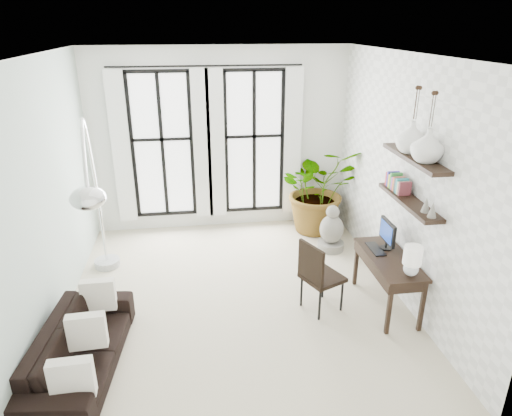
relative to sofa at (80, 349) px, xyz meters
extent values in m
plane|color=beige|center=(1.80, 1.17, -0.28)|extent=(5.00, 5.00, 0.00)
plane|color=white|center=(1.80, 1.17, 2.92)|extent=(5.00, 5.00, 0.00)
plane|color=#AFC4B8|center=(-0.45, 1.17, 1.32)|extent=(0.00, 5.00, 5.00)
plane|color=white|center=(4.05, 1.17, 1.32)|extent=(0.00, 5.00, 5.00)
plane|color=white|center=(1.80, 3.67, 1.32)|extent=(4.50, 0.00, 4.50)
cube|color=white|center=(0.80, 3.64, 1.27)|extent=(1.00, 0.02, 2.50)
cube|color=white|center=(0.12, 3.54, 1.27)|extent=(0.30, 0.04, 2.60)
cube|color=white|center=(1.48, 3.54, 1.27)|extent=(0.30, 0.04, 2.60)
cube|color=white|center=(2.40, 3.64, 1.27)|extent=(1.00, 0.02, 2.50)
cube|color=white|center=(1.72, 3.54, 1.27)|extent=(0.30, 0.04, 2.60)
cube|color=white|center=(3.08, 3.54, 1.27)|extent=(0.30, 0.04, 2.60)
cylinder|color=black|center=(1.60, 3.55, 2.60)|extent=(3.20, 0.03, 0.03)
cube|color=black|center=(3.91, 0.69, 1.22)|extent=(0.25, 1.30, 0.05)
cube|color=black|center=(3.91, 0.69, 1.77)|extent=(0.25, 1.30, 0.05)
cube|color=#CC333F|center=(3.91, 1.24, 1.33)|extent=(0.16, 0.04, 0.18)
cube|color=#4135BB|center=(3.91, 1.20, 1.33)|extent=(0.16, 0.04, 0.18)
cube|color=yellow|center=(3.91, 1.15, 1.33)|extent=(0.16, 0.04, 0.18)
cube|color=green|center=(3.91, 1.11, 1.33)|extent=(0.16, 0.04, 0.18)
cube|color=purple|center=(3.91, 1.06, 1.33)|extent=(0.16, 0.04, 0.18)
cube|color=orange|center=(3.91, 1.02, 1.33)|extent=(0.16, 0.04, 0.18)
cube|color=#454545|center=(3.91, 0.97, 1.33)|extent=(0.16, 0.04, 0.18)
cube|color=teal|center=(3.91, 0.93, 1.33)|extent=(0.16, 0.04, 0.18)
cube|color=beige|center=(3.91, 0.88, 1.33)|extent=(0.16, 0.04, 0.18)
cube|color=brown|center=(3.91, 0.84, 1.33)|extent=(0.16, 0.04, 0.18)
cone|color=gray|center=(3.91, 0.29, 1.33)|extent=(0.10, 0.10, 0.18)
cone|color=gray|center=(3.91, 0.14, 1.33)|extent=(0.10, 0.10, 0.18)
imported|color=black|center=(0.00, 0.00, 0.00)|extent=(0.94, 1.99, 0.56)
cube|color=white|center=(0.10, -0.70, 0.22)|extent=(0.40, 0.12, 0.40)
cube|color=white|center=(0.10, 0.00, 0.22)|extent=(0.40, 0.12, 0.40)
cube|color=white|center=(0.10, 0.70, 0.22)|extent=(0.40, 0.12, 0.40)
imported|color=#2D7228|center=(3.49, 3.20, 0.51)|extent=(1.54, 1.36, 1.58)
cube|color=black|center=(3.75, 0.69, 0.44)|extent=(0.53, 1.24, 0.04)
cube|color=black|center=(3.73, 0.69, 0.35)|extent=(0.48, 1.18, 0.11)
cube|color=black|center=(3.54, 0.12, 0.07)|extent=(0.05, 0.05, 0.69)
cube|color=black|center=(3.96, 0.12, 0.07)|extent=(0.05, 0.05, 0.69)
cube|color=black|center=(3.54, 1.26, 0.07)|extent=(0.05, 0.05, 0.69)
cube|color=black|center=(3.96, 1.26, 0.07)|extent=(0.05, 0.05, 0.69)
cube|color=black|center=(3.80, 0.93, 0.71)|extent=(0.04, 0.42, 0.30)
cube|color=navy|center=(3.77, 0.93, 0.71)|extent=(0.00, 0.36, 0.24)
cube|color=black|center=(3.65, 0.93, 0.47)|extent=(0.15, 0.40, 0.02)
sphere|color=silver|center=(3.80, 0.21, 0.55)|extent=(0.18, 0.18, 0.18)
cylinder|color=white|center=(3.80, 0.21, 0.74)|extent=(0.22, 0.22, 0.22)
cube|color=black|center=(2.90, 0.76, 0.19)|extent=(0.62, 0.62, 0.05)
cube|color=black|center=(2.71, 0.68, 0.45)|extent=(0.23, 0.44, 0.52)
cylinder|color=black|center=(2.71, 0.58, -0.06)|extent=(0.03, 0.03, 0.44)
cylinder|color=black|center=(3.08, 0.58, -0.06)|extent=(0.03, 0.03, 0.44)
cylinder|color=black|center=(2.71, 0.95, -0.06)|extent=(0.03, 0.03, 0.44)
cylinder|color=black|center=(3.08, 0.95, -0.06)|extent=(0.03, 0.03, 0.44)
cylinder|color=silver|center=(-0.10, 2.34, -0.23)|extent=(0.39, 0.39, 0.11)
cylinder|color=silver|center=(-0.10, 2.34, 0.31)|extent=(0.04, 0.04, 1.07)
ellipsoid|color=silver|center=(0.30, 0.05, 1.70)|extent=(0.34, 0.34, 0.22)
cylinder|color=gray|center=(3.52, 2.39, -0.22)|extent=(0.44, 0.44, 0.13)
ellipsoid|color=gray|center=(3.52, 2.39, 0.09)|extent=(0.39, 0.39, 0.48)
sphere|color=gray|center=(3.52, 2.39, 0.40)|extent=(0.22, 0.22, 0.22)
imported|color=white|center=(3.91, 0.44, 1.99)|extent=(0.37, 0.37, 0.38)
imported|color=white|center=(3.91, 0.84, 1.99)|extent=(0.37, 0.37, 0.38)
camera|label=1|loc=(1.32, -4.19, 3.26)|focal=32.00mm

